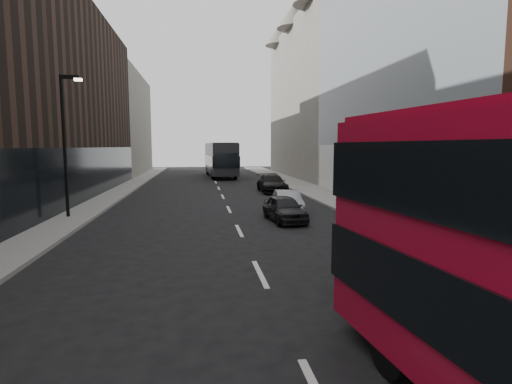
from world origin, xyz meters
name	(u,v)px	position (x,y,z in m)	size (l,w,h in m)	color
sidewalk_right	(326,196)	(7.50, 25.00, 0.07)	(3.00, 80.00, 0.15)	slate
sidewalk_left	(106,200)	(-8.00, 25.00, 0.07)	(2.00, 80.00, 0.15)	slate
building_modern_block	(410,46)	(11.47, 21.00, 9.90)	(5.03, 22.00, 20.00)	gray
building_victorian	(308,96)	(11.38, 44.00, 9.66)	(6.50, 24.00, 21.00)	slate
building_left_mid	(70,103)	(-11.50, 30.00, 7.00)	(5.00, 24.00, 14.00)	black
building_left_far	(123,125)	(-11.50, 52.00, 6.50)	(5.00, 20.00, 13.00)	slate
street_lamp	(66,136)	(-8.22, 18.00, 4.18)	(1.06, 0.22, 7.00)	black
grey_bus	(220,159)	(0.90, 45.74, 2.19)	(3.58, 12.81, 4.09)	black
car_a	(284,208)	(2.44, 15.94, 0.64)	(1.51, 3.76, 1.28)	black
car_b	(288,202)	(3.18, 18.46, 0.61)	(1.30, 3.73, 1.23)	gray
car_c	(272,183)	(4.12, 28.48, 0.71)	(1.99, 4.89, 1.42)	black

